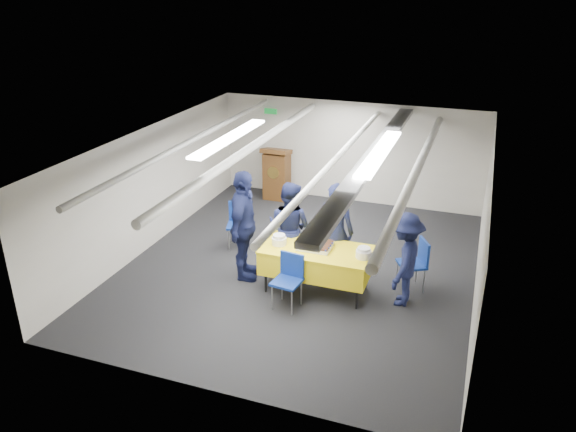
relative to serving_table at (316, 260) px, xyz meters
The scene contains 14 objects.
ground 1.02m from the serving_table, 126.05° to the left, with size 7.00×7.00×0.00m, color black.
room_shell 1.72m from the serving_table, 110.48° to the left, with size 6.00×7.00×2.30m.
serving_table is the anchor object (origin of this frame).
sheet_cake 0.26m from the serving_table, 146.56° to the left, with size 0.55×0.42×0.09m.
plate_stack_left 0.69m from the serving_table, behind, with size 0.24×0.24×0.17m.
plate_stack_right 0.83m from the serving_table, ahead, with size 0.25×0.25×0.17m.
podium 4.29m from the serving_table, 119.37° to the left, with size 0.62×0.53×1.25m.
chair_near 0.63m from the serving_table, 115.60° to the right, with size 0.47×0.47×0.87m.
chair_right 1.66m from the serving_table, 22.43° to the left, with size 0.57×0.57×0.87m.
chair_left 2.22m from the serving_table, 148.89° to the left, with size 0.53×0.53×0.87m.
sailor_a 0.63m from the serving_table, 72.32° to the left, with size 0.64×0.42×1.74m, color black.
sailor_b 0.88m from the serving_table, 141.85° to the left, with size 0.80×0.63×1.65m, color black.
sailor_c 1.36m from the serving_table, behind, with size 1.13×0.47×1.93m, color black.
sailor_d 1.41m from the serving_table, ahead, with size 0.99×0.57×1.53m, color black.
Camera 1 is at (2.79, -8.50, 4.83)m, focal length 35.00 mm.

